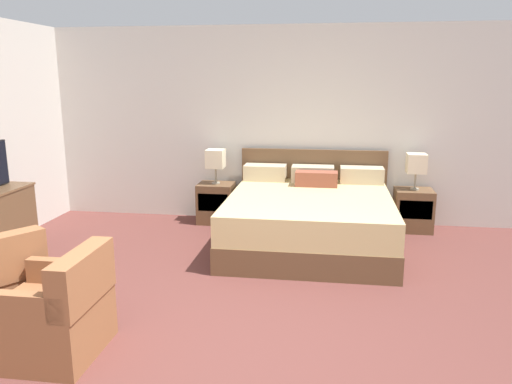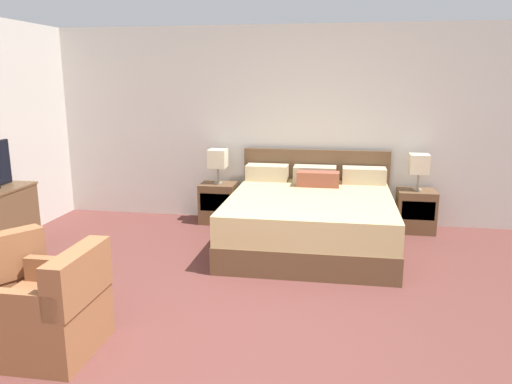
# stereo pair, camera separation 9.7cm
# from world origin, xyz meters

# --- Properties ---
(ground_plane) EXTENTS (10.96, 10.96, 0.00)m
(ground_plane) POSITION_xyz_m (0.00, 0.00, 0.00)
(ground_plane) COLOR brown
(wall_back) EXTENTS (7.31, 0.06, 2.56)m
(wall_back) POSITION_xyz_m (0.00, 3.68, 1.28)
(wall_back) COLOR beige
(wall_back) RESTS_ON ground
(bed) EXTENTS (1.90, 2.07, 0.98)m
(bed) POSITION_xyz_m (0.47, 2.63, 0.32)
(bed) COLOR brown
(bed) RESTS_ON ground
(nightstand_left) EXTENTS (0.46, 0.40, 0.53)m
(nightstand_left) POSITION_xyz_m (-0.80, 3.39, 0.26)
(nightstand_left) COLOR brown
(nightstand_left) RESTS_ON ground
(nightstand_right) EXTENTS (0.46, 0.40, 0.53)m
(nightstand_right) POSITION_xyz_m (1.74, 3.39, 0.26)
(nightstand_right) COLOR brown
(nightstand_right) RESTS_ON ground
(table_lamp_left) EXTENTS (0.23, 0.23, 0.45)m
(table_lamp_left) POSITION_xyz_m (-0.80, 3.39, 0.85)
(table_lamp_left) COLOR gray
(table_lamp_left) RESTS_ON nightstand_left
(table_lamp_right) EXTENTS (0.23, 0.23, 0.45)m
(table_lamp_right) POSITION_xyz_m (1.74, 3.39, 0.85)
(table_lamp_right) COLOR gray
(table_lamp_right) RESTS_ON nightstand_right
(armchair_companion) EXTENTS (0.69, 0.68, 0.76)m
(armchair_companion) POSITION_xyz_m (-1.18, 0.02, 0.28)
(armchair_companion) COLOR #935B38
(armchair_companion) RESTS_ON ground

